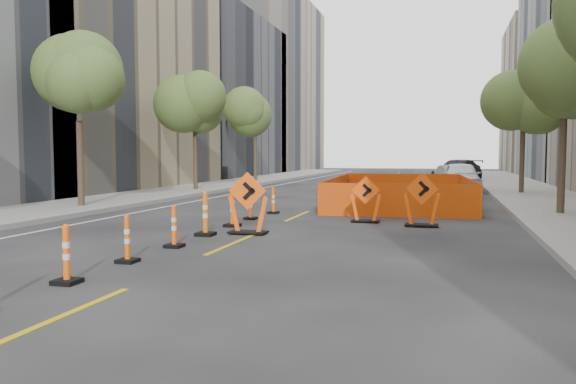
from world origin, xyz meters
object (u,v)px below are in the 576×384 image
(channelizer_3, at_px, (127,239))
(chevron_sign_right, at_px, (422,200))
(parked_car_far, at_px, (458,171))
(parked_car_mid, at_px, (453,176))
(channelizer_6, at_px, (232,208))
(channelizer_8, at_px, (273,200))
(channelizer_4, at_px, (174,226))
(parked_car_near, at_px, (461,177))
(channelizer_2, at_px, (66,254))
(channelizer_5, at_px, (205,214))
(chevron_sign_left, at_px, (248,203))
(chevron_sign_center, at_px, (366,199))
(channelizer_7, at_px, (250,204))

(channelizer_3, bearing_deg, chevron_sign_right, 53.02)
(parked_car_far, bearing_deg, parked_car_mid, -73.17)
(channelizer_6, xyz_separation_m, channelizer_8, (0.09, 3.65, -0.08))
(channelizer_6, xyz_separation_m, chevron_sign_right, (5.23, 1.49, 0.24))
(channelizer_4, bearing_deg, parked_car_near, 72.17)
(channelizer_2, xyz_separation_m, chevron_sign_right, (5.23, 8.80, 0.29))
(channelizer_3, xyz_separation_m, channelizer_8, (0.12, 9.13, -0.00))
(channelizer_6, height_order, parked_car_near, parked_car_near)
(channelizer_5, bearing_deg, channelizer_4, -88.22)
(channelizer_3, distance_m, chevron_sign_left, 4.35)
(chevron_sign_left, relative_size, chevron_sign_right, 1.04)
(channelizer_4, relative_size, chevron_sign_right, 0.61)
(channelizer_6, height_order, chevron_sign_center, chevron_sign_center)
(channelizer_2, height_order, channelizer_3, channelizer_2)
(parked_car_far, bearing_deg, channelizer_4, -81.44)
(parked_car_far, bearing_deg, channelizer_5, -82.27)
(chevron_sign_center, relative_size, parked_car_far, 0.25)
(channelizer_5, bearing_deg, channelizer_7, 91.20)
(chevron_sign_center, distance_m, chevron_sign_right, 1.78)
(channelizer_3, bearing_deg, channelizer_7, 90.60)
(channelizer_3, height_order, chevron_sign_center, chevron_sign_center)
(chevron_sign_left, bearing_deg, chevron_sign_center, 42.16)
(channelizer_8, xyz_separation_m, chevron_sign_center, (3.44, -1.60, 0.24))
(parked_car_mid, bearing_deg, chevron_sign_left, -118.83)
(channelizer_2, bearing_deg, channelizer_5, 90.19)
(channelizer_4, bearing_deg, parked_car_far, 77.91)
(channelizer_5, bearing_deg, channelizer_3, -90.01)
(parked_car_mid, bearing_deg, channelizer_3, -118.77)
(channelizer_8, bearing_deg, parked_car_near, 63.72)
(channelizer_4, height_order, chevron_sign_left, chevron_sign_left)
(channelizer_6, xyz_separation_m, channelizer_7, (-0.10, 1.83, -0.06))
(channelizer_2, xyz_separation_m, chevron_sign_left, (0.93, 6.05, 0.32))
(channelizer_3, xyz_separation_m, parked_car_far, (6.72, 32.90, 0.35))
(channelizer_6, relative_size, parked_car_far, 0.19)
(chevron_sign_left, relative_size, parked_car_far, 0.29)
(channelizer_2, height_order, parked_car_mid, parked_car_mid)
(chevron_sign_right, bearing_deg, parked_car_mid, 102.74)
(channelizer_6, bearing_deg, parked_car_near, 68.55)
(parked_car_near, distance_m, parked_car_mid, 5.04)
(channelizer_8, bearing_deg, chevron_sign_right, -22.83)
(channelizer_2, height_order, channelizer_8, channelizer_2)
(channelizer_2, bearing_deg, parked_car_far, 79.09)
(chevron_sign_left, distance_m, parked_car_near, 19.09)
(channelizer_8, bearing_deg, channelizer_3, -90.74)
(channelizer_4, bearing_deg, channelizer_5, 91.78)
(chevron_sign_left, height_order, parked_car_mid, chevron_sign_left)
(channelizer_5, relative_size, channelizer_6, 1.04)
(chevron_sign_left, bearing_deg, channelizer_8, 90.06)
(channelizer_5, bearing_deg, chevron_sign_center, 47.50)
(channelizer_5, xyz_separation_m, parked_car_mid, (6.35, 23.81, 0.10))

